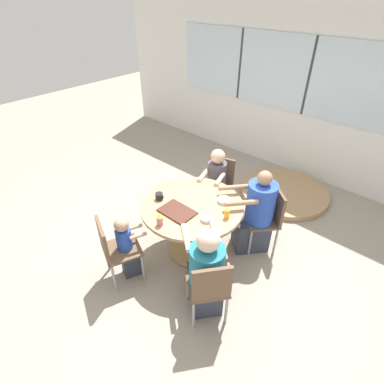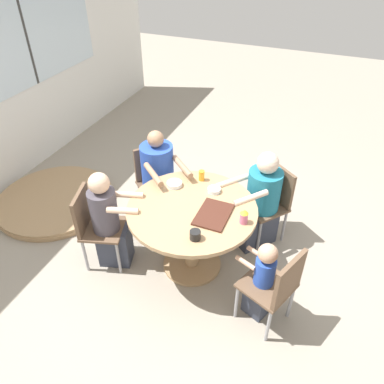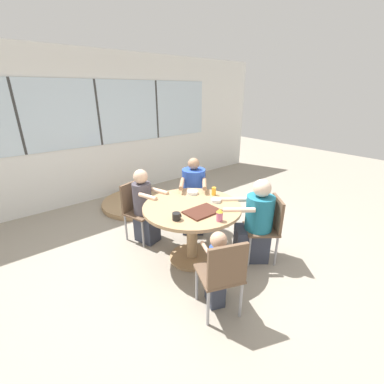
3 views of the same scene
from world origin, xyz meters
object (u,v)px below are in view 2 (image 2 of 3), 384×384
(chair_for_man_blue_shirt, at_px, (93,222))
(person_woman_green_shirt, at_px, (259,204))
(bowl_white_shallow, at_px, (174,184))
(coffee_mug, at_px, (195,235))
(chair_for_woman_green_shirt, at_px, (272,198))
(person_toddler, at_px, (261,282))
(person_man_blue_shirt, at_px, (109,224))
(bowl_cereal, at_px, (214,190))
(chair_for_man_teal_shirt, at_px, (154,176))
(chair_for_toddler, at_px, (277,285))
(sippy_cup, at_px, (244,216))
(person_man_teal_shirt, at_px, (160,184))
(folded_table_stack, at_px, (56,200))
(juice_glass, at_px, (202,175))

(chair_for_man_blue_shirt, height_order, person_woman_green_shirt, person_woman_green_shirt)
(chair_for_man_blue_shirt, bearing_deg, person_woman_green_shirt, 105.40)
(bowl_white_shallow, bearing_deg, person_woman_green_shirt, -64.38)
(chair_for_man_blue_shirt, relative_size, coffee_mug, 8.68)
(chair_for_woman_green_shirt, bearing_deg, person_toddler, 136.75)
(person_man_blue_shirt, bearing_deg, bowl_cereal, 104.55)
(chair_for_man_teal_shirt, relative_size, bowl_cereal, 6.77)
(chair_for_man_teal_shirt, distance_m, chair_for_toddler, 1.94)
(chair_for_woman_green_shirt, height_order, chair_for_man_teal_shirt, same)
(chair_for_man_teal_shirt, relative_size, person_man_blue_shirt, 0.79)
(sippy_cup, bearing_deg, chair_for_toddler, -130.47)
(person_woman_green_shirt, relative_size, coffee_mug, 11.14)
(person_woman_green_shirt, distance_m, sippy_cup, 0.75)
(person_man_teal_shirt, height_order, folded_table_stack, person_man_teal_shirt)
(juice_glass, relative_size, bowl_white_shallow, 0.73)
(person_woman_green_shirt, distance_m, person_man_teal_shirt, 1.12)
(coffee_mug, xyz_separation_m, sippy_cup, (0.35, -0.32, 0.03))
(chair_for_toddler, xyz_separation_m, person_toddler, (0.06, 0.14, -0.09))
(person_man_blue_shirt, height_order, coffee_mug, person_man_blue_shirt)
(chair_for_man_teal_shirt, bearing_deg, bowl_cereal, 109.42)
(person_man_teal_shirt, xyz_separation_m, bowl_cereal, (-0.23, -0.72, 0.28))
(chair_for_man_blue_shirt, bearing_deg, person_man_blue_shirt, 90.00)
(person_man_blue_shirt, bearing_deg, juice_glass, 117.18)
(person_man_blue_shirt, height_order, sippy_cup, person_man_blue_shirt)
(person_toddler, distance_m, juice_glass, 1.21)
(chair_for_man_teal_shirt, distance_m, juice_glass, 0.76)
(chair_for_man_blue_shirt, relative_size, person_toddler, 0.99)
(coffee_mug, bearing_deg, sippy_cup, -42.62)
(chair_for_woman_green_shirt, relative_size, person_toddler, 0.99)
(person_woman_green_shirt, xyz_separation_m, juice_glass, (-0.19, 0.59, 0.34))
(person_man_blue_shirt, height_order, bowl_cereal, person_man_blue_shirt)
(bowl_white_shallow, height_order, folded_table_stack, bowl_white_shallow)
(chair_for_man_teal_shirt, xyz_separation_m, person_man_blue_shirt, (-0.89, 0.04, -0.01))
(chair_for_toddler, xyz_separation_m, person_man_blue_shirt, (0.13, 1.69, -0.01))
(chair_for_man_blue_shirt, relative_size, person_woman_green_shirt, 0.78)
(chair_for_toddler, height_order, person_man_teal_shirt, person_man_teal_shirt)
(chair_for_toddler, bearing_deg, juice_glass, 72.57)
(chair_for_man_blue_shirt, height_order, person_man_teal_shirt, person_man_teal_shirt)
(person_man_teal_shirt, height_order, coffee_mug, person_man_teal_shirt)
(sippy_cup, xyz_separation_m, bowl_white_shallow, (0.27, 0.79, -0.05))
(chair_for_toddler, xyz_separation_m, bowl_cereal, (0.68, 0.80, 0.28))
(person_woman_green_shirt, height_order, bowl_cereal, person_woman_green_shirt)
(person_woman_green_shirt, height_order, coffee_mug, person_woman_green_shirt)
(coffee_mug, xyz_separation_m, bowl_cereal, (0.68, 0.07, -0.02))
(chair_for_toddler, relative_size, person_woman_green_shirt, 0.78)
(chair_for_woman_green_shirt, relative_size, juice_glass, 7.89)
(person_man_blue_shirt, xyz_separation_m, folded_table_stack, (0.54, 1.21, -0.46))
(person_man_blue_shirt, bearing_deg, folded_table_stack, -131.45)
(person_man_teal_shirt, xyz_separation_m, coffee_mug, (-0.90, -0.79, 0.30))
(chair_for_man_teal_shirt, relative_size, person_woman_green_shirt, 0.78)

